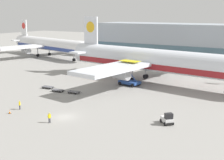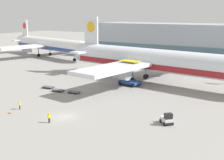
{
  "view_description": "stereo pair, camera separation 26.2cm",
  "coord_description": "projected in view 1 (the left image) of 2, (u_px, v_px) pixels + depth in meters",
  "views": [
    {
      "loc": [
        35.15,
        -40.02,
        18.05
      ],
      "look_at": [
        0.39,
        15.09,
        4.0
      ],
      "focal_mm": 50.0,
      "sensor_mm": 36.0,
      "label": 1
    },
    {
      "loc": [
        35.37,
        -39.88,
        18.05
      ],
      "look_at": [
        0.39,
        15.09,
        4.0
      ],
      "focal_mm": 50.0,
      "sensor_mm": 36.0,
      "label": 2
    }
  ],
  "objects": [
    {
      "name": "baggage_dolly_third",
      "position": [
        74.0,
        92.0,
        71.31
      ],
      "size": [
        3.76,
        1.77,
        0.48
      ],
      "rotation": [
        0.0,
        0.0,
        0.1
      ],
      "color": "#56565B",
      "rests_on": "ground_plane"
    },
    {
      "name": "ground_plane",
      "position": [
        65.0,
        117.0,
        55.22
      ],
      "size": [
        400.0,
        400.0,
        0.0
      ],
      "primitive_type": "plane",
      "color": "gray"
    },
    {
      "name": "ground_crew_far",
      "position": [
        49.0,
        117.0,
        52.04
      ],
      "size": [
        0.33,
        0.54,
        1.79
      ],
      "rotation": [
        0.0,
        0.0,
        1.23
      ],
      "color": "black",
      "rests_on": "ground_plane"
    },
    {
      "name": "ground_crew_near",
      "position": [
        20.0,
        104.0,
        59.29
      ],
      "size": [
        0.38,
        0.5,
        1.74
      ],
      "rotation": [
        0.0,
        0.0,
        5.26
      ],
      "color": "black",
      "rests_on": "ground_plane"
    },
    {
      "name": "baggage_tug_foreground",
      "position": [
        167.0,
        119.0,
        51.55
      ],
      "size": [
        2.75,
        2.71,
        2.0
      ],
      "rotation": [
        0.0,
        0.0,
        -0.75
      ],
      "color": "silver",
      "rests_on": "ground_plane"
    },
    {
      "name": "baggage_dolly_lead",
      "position": [
        48.0,
        87.0,
        76.0
      ],
      "size": [
        3.76,
        1.77,
        0.48
      ],
      "rotation": [
        0.0,
        0.0,
        0.1
      ],
      "color": "#56565B",
      "rests_on": "ground_plane"
    },
    {
      "name": "baggage_dolly_second",
      "position": [
        58.0,
        90.0,
        72.86
      ],
      "size": [
        3.76,
        1.77,
        0.48
      ],
      "rotation": [
        0.0,
        0.0,
        0.1
      ],
      "color": "#56565B",
      "rests_on": "ground_plane"
    },
    {
      "name": "airplane_distant",
      "position": [
        47.0,
        44.0,
        130.37
      ],
      "size": [
        50.51,
        42.9,
        15.02
      ],
      "rotation": [
        0.0,
        0.0,
        -0.23
      ],
      "color": "white",
      "rests_on": "ground_plane"
    },
    {
      "name": "scissor_lift_loader",
      "position": [
        130.0,
        76.0,
        78.97
      ],
      "size": [
        5.52,
        3.91,
        6.29
      ],
      "rotation": [
        0.0,
        0.0,
        -0.12
      ],
      "color": "#284C99",
      "rests_on": "ground_plane"
    },
    {
      "name": "terminal_building",
      "position": [
        209.0,
        43.0,
        116.07
      ],
      "size": [
        90.0,
        18.2,
        14.0
      ],
      "color": "#9EA8B2",
      "rests_on": "ground_plane"
    },
    {
      "name": "airplane_main",
      "position": [
        150.0,
        61.0,
        81.53
      ],
      "size": [
        57.96,
        48.61,
        17.0
      ],
      "rotation": [
        0.0,
        0.0,
        -0.12
      ],
      "color": "silver",
      "rests_on": "ground_plane"
    },
    {
      "name": "traffic_cone_near",
      "position": [
        10.0,
        112.0,
        57.03
      ],
      "size": [
        0.4,
        0.4,
        0.73
      ],
      "color": "black",
      "rests_on": "ground_plane"
    }
  ]
}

